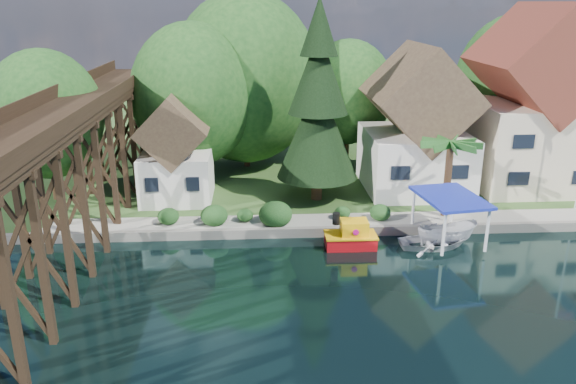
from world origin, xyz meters
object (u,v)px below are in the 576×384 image
tugboat (351,236)px  house_center (531,111)px  palm_tree (451,147)px  boat_canopy (448,224)px  shed (176,155)px  house_left (416,130)px  conifer (318,106)px  trestle_bridge (61,174)px  boat_white_a (433,241)px

tugboat → house_center: bearing=33.5°
palm_tree → boat_canopy: size_ratio=1.04×
house_center → shed: size_ratio=1.77×
house_left → shed: 18.11m
palm_tree → house_left: bearing=95.2°
palm_tree → tugboat: bearing=-152.8°
palm_tree → boat_canopy: bearing=-105.6°
conifer → shed: bearing=176.4°
trestle_bridge → boat_white_a: trestle_bridge is taller
trestle_bridge → palm_tree: trestle_bridge is taller
boat_white_a → boat_canopy: boat_canopy is taller
house_center → palm_tree: house_center is taller
trestle_bridge → house_center: 33.96m
house_left → house_center: 9.10m
shed → palm_tree: bearing=-14.0°
house_left → tugboat: (-6.45, -9.74, -4.45)m
conifer → palm_tree: size_ratio=2.57×
trestle_bridge → conifer: (15.22, 8.69, 2.04)m
house_left → boat_canopy: (-0.41, -9.62, -3.78)m
trestle_bridge → conifer: 17.64m
tugboat → boat_white_a: tugboat is taller
house_left → tugboat: house_left is taller
shed → boat_canopy: (17.59, -8.12, -2.47)m
house_left → house_center: size_ratio=0.79×
shed → house_center: bearing=4.2°
conifer → boat_white_a: 12.34m
shed → conifer: 10.84m
conifer → boat_canopy: (7.37, -7.48, -6.04)m
boat_white_a → palm_tree: bearing=-27.8°
conifer → palm_tree: (8.34, -4.00, -2.03)m
conifer → tugboat: conifer is taller
trestle_bridge → palm_tree: 24.02m
trestle_bridge → conifer: size_ratio=3.09×
shed → conifer: conifer is taller
house_left → tugboat: bearing=-123.5°
house_center → tugboat: (-15.45, -10.24, -5.73)m
house_left → conifer: bearing=-164.6°
house_center → boat_white_a: size_ratio=3.33×
trestle_bridge → tugboat: 17.23m
shed → boat_white_a: size_ratio=1.88×
trestle_bridge → boat_canopy: size_ratio=8.26×
house_left → house_center: house_center is taller
conifer → palm_tree: 9.47m
trestle_bridge → boat_white_a: bearing=2.0°
house_left → shed: house_left is taller
house_center → palm_tree: 10.80m
boat_canopy → house_left: bearing=87.5°
palm_tree → tugboat: palm_tree is taller
conifer → boat_white_a: (6.37, -7.96, -6.96)m
tugboat → boat_white_a: (5.04, -0.35, -0.26)m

